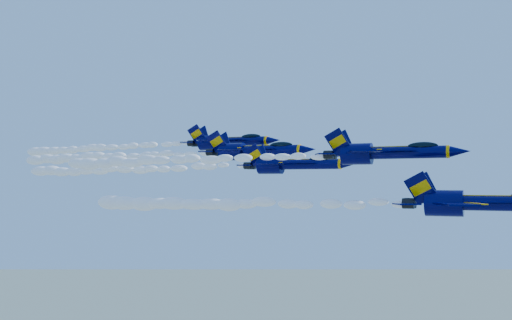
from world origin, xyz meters
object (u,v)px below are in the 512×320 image
at_px(jet_lead, 481,203).
at_px(jet_fifth, 228,141).
at_px(jet_fourth, 253,150).
at_px(jet_third, 292,164).
at_px(jet_second, 385,152).

relative_size(jet_lead, jet_fifth, 0.96).
bearing_deg(jet_lead, jet_fourth, 147.02).
bearing_deg(jet_fifth, jet_fourth, -42.89).
relative_size(jet_lead, jet_fourth, 0.93).
height_order(jet_fourth, jet_fifth, jet_fifth).
xyz_separation_m(jet_third, jet_fifth, (-19.43, 19.85, 4.88)).
bearing_deg(jet_fourth, jet_third, -47.58).
distance_m(jet_third, jet_fifth, 28.20).
height_order(jet_second, jet_fifth, jet_fifth).
distance_m(jet_lead, jet_third, 25.56).
bearing_deg(jet_second, jet_lead, -24.33).
bearing_deg(jet_second, jet_fifth, 141.94).
distance_m(jet_third, jet_fourth, 16.40).
height_order(jet_lead, jet_second, jet_second).
height_order(jet_lead, jet_fourth, jet_fourth).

